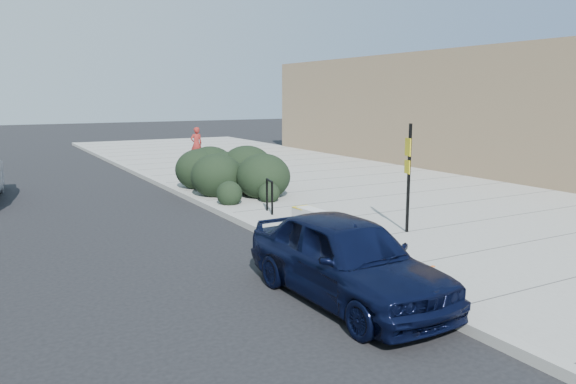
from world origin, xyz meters
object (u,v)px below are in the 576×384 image
object	(u,v)px
sedan_navy	(346,258)
sign_post	(408,171)
bike_rack	(270,193)
bench	(325,220)
pedestrian	(196,144)

from	to	relation	value
sedan_navy	sign_post	bearing A→B (deg)	35.19
bike_rack	bench	bearing A→B (deg)	-83.13
bench	pedestrian	bearing A→B (deg)	77.61
bench	sedan_navy	distance (m)	3.10
bike_rack	sedan_navy	size ratio (longest dim) A/B	0.22
pedestrian	bench	bearing A→B (deg)	77.19
bench	pedestrian	xyz separation A→B (m)	(2.95, 15.91, 0.31)
sedan_navy	pedestrian	world-z (taller)	pedestrian
bench	bike_rack	size ratio (longest dim) A/B	2.33
bench	pedestrian	distance (m)	16.19
sign_post	sedan_navy	bearing A→B (deg)	-126.32
sign_post	pedestrian	world-z (taller)	sign_post
sedan_navy	pedestrian	xyz separation A→B (m)	(4.35, 18.68, 0.26)
bench	sign_post	size ratio (longest dim) A/B	0.84
sedan_navy	pedestrian	distance (m)	19.19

